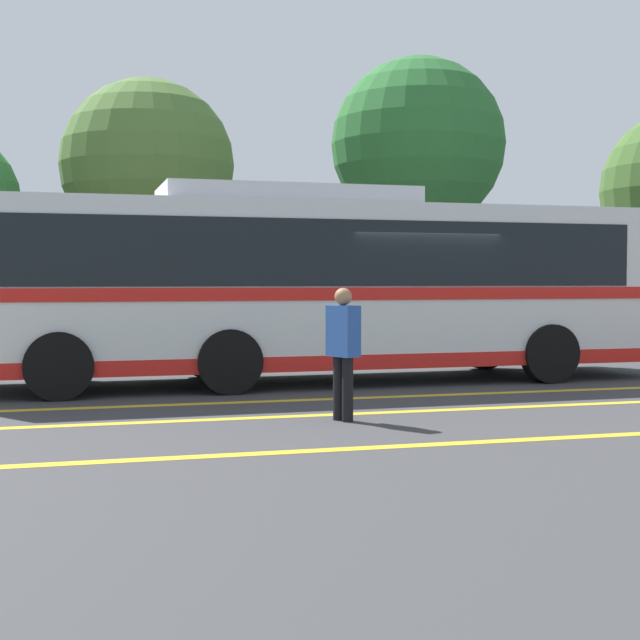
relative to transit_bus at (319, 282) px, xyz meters
name	(u,v)px	position (x,y,z in m)	size (l,w,h in m)	color
ground_plane	(404,380)	(1.48, -0.18, -1.71)	(220.00, 220.00, 0.00)	#38383A
lane_strip_0	(359,398)	(0.01, -2.20, -1.70)	(0.20, 31.92, 0.01)	gold
lane_strip_1	(393,412)	(0.01, -3.67, -1.70)	(0.20, 31.92, 0.01)	gold
lane_strip_2	(466,443)	(0.01, -5.96, -1.70)	(0.20, 31.92, 0.01)	gold
curb_strip	(247,348)	(0.01, 6.83, -1.63)	(39.92, 0.36, 0.15)	#99999E
transit_bus	(319,282)	(0.00, 0.00, 0.00)	(12.26, 2.87, 3.28)	silver
parked_car_2	(231,322)	(-0.57, 5.72, -0.93)	(5.01, 2.12, 1.56)	olive
pedestrian_1	(343,346)	(-0.83, -4.17, -0.77)	(0.37, 0.47, 1.65)	black
tree_0	(418,145)	(5.36, 9.09, 3.85)	(4.90, 4.90, 8.02)	#513823
tree_2	(148,166)	(-2.13, 9.75, 3.09)	(4.63, 4.63, 7.12)	#513823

